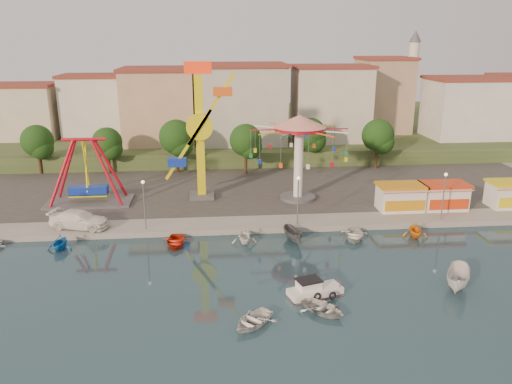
{
  "coord_description": "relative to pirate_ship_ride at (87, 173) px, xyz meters",
  "views": [
    {
      "loc": [
        -0.97,
        -36.47,
        19.7
      ],
      "look_at": [
        3.64,
        14.0,
        4.0
      ],
      "focal_mm": 35.0,
      "sensor_mm": 36.0,
      "label": 1
    }
  ],
  "objects": [
    {
      "name": "tree_2",
      "position": [
        9.79,
        13.51,
        1.52
      ],
      "size": [
        5.02,
        5.02,
        7.85
      ],
      "color": "#382314",
      "rests_on": "quay_deck"
    },
    {
      "name": "booth_left",
      "position": [
        36.37,
        -5.82,
        -2.23
      ],
      "size": [
        5.4,
        3.78,
        3.08
      ],
      "color": "white",
      "rests_on": "quay_deck"
    },
    {
      "name": "kamikaze_tower",
      "position": [
        13.79,
        0.77,
        4.13
      ],
      "size": [
        5.94,
        3.1,
        16.5
      ],
      "color": "#59595E",
      "rests_on": "quay_deck"
    },
    {
      "name": "wave_swinger",
      "position": [
        25.3,
        -0.72,
        3.8
      ],
      "size": [
        11.6,
        11.6,
        10.4
      ],
      "color": "#59595E",
      "rests_on": "quay_deck"
    },
    {
      "name": "rowboat_b",
      "position": [
        17.43,
        -27.54,
        -4.02
      ],
      "size": [
        4.37,
        4.42,
        0.75
      ],
      "primitive_type": "imported",
      "rotation": [
        0.0,
        0.0,
        -0.75
      ],
      "color": "white",
      "rests_on": "ground"
    },
    {
      "name": "moored_boat_6",
      "position": [
        29.12,
        -12.5,
        -3.99
      ],
      "size": [
        3.86,
        4.59,
        0.81
      ],
      "primitive_type": "imported",
      "rotation": [
        0.0,
        0.0,
        -0.31
      ],
      "color": "silver",
      "rests_on": "ground"
    },
    {
      "name": "booth_right",
      "position": [
        49.79,
        -5.82,
        -2.23
      ],
      "size": [
        5.4,
        3.78,
        3.08
      ],
      "color": "white",
      "rests_on": "quay_deck"
    },
    {
      "name": "building_3",
      "position": [
        21.39,
        26.5,
        3.2
      ],
      "size": [
        12.59,
        10.5,
        9.2
      ],
      "primitive_type": "cube",
      "color": "beige",
      "rests_on": "hill_terrace"
    },
    {
      "name": "building_0",
      "position": [
        -17.58,
        23.76,
        4.54
      ],
      "size": [
        9.26,
        9.53,
        11.87
      ],
      "primitive_type": "cube",
      "color": "beige",
      "rests_on": "hill_terrace"
    },
    {
      "name": "tree_3",
      "position": [
        19.79,
        12.06,
        1.16
      ],
      "size": [
        4.68,
        4.68,
        7.32
      ],
      "color": "#382314",
      "rests_on": "quay_deck"
    },
    {
      "name": "moored_boat_4",
      "position": [
        17.85,
        -12.5,
        -3.63
      ],
      "size": [
        2.65,
        3.02,
        1.53
      ],
      "primitive_type": "imported",
      "rotation": [
        0.0,
        0.0,
        0.05
      ],
      "color": "white",
      "rests_on": "ground"
    },
    {
      "name": "tree_4",
      "position": [
        29.79,
        15.05,
        1.35
      ],
      "size": [
        4.86,
        4.86,
        7.6
      ],
      "color": "#382314",
      "rests_on": "quay_deck"
    },
    {
      "name": "building_4",
      "position": [
        34.86,
        29.9,
        3.22
      ],
      "size": [
        10.75,
        9.23,
        9.24
      ],
      "primitive_type": "cube",
      "color": "beige",
      "rests_on": "hill_terrace"
    },
    {
      "name": "tree_5",
      "position": [
        39.79,
        13.23,
        1.31
      ],
      "size": [
        4.83,
        4.83,
        7.54
      ],
      "color": "#382314",
      "rests_on": "quay_deck"
    },
    {
      "name": "building_6",
      "position": [
        59.94,
        26.47,
        4.78
      ],
      "size": [
        8.23,
        8.98,
        12.36
      ],
      "primitive_type": "cube",
      "color": "silver",
      "rests_on": "hill_terrace"
    },
    {
      "name": "van",
      "position": [
        0.85,
        -8.3,
        -2.89
      ],
      "size": [
        6.68,
        4.06,
        1.81
      ],
      "primitive_type": "imported",
      "rotation": [
        0.0,
        0.0,
        1.31
      ],
      "color": "white",
      "rests_on": "quay_deck"
    },
    {
      "name": "booth_mid",
      "position": [
        41.57,
        -5.82,
        -2.23
      ],
      "size": [
        5.4,
        3.78,
        3.08
      ],
      "color": "white",
      "rests_on": "quay_deck"
    },
    {
      "name": "building_2",
      "position": [
        7.6,
        29.66,
        4.22
      ],
      "size": [
        11.95,
        9.28,
        11.23
      ],
      "primitive_type": "cube",
      "color": "tan",
      "rests_on": "hill_terrace"
    },
    {
      "name": "pirate_ship_ride",
      "position": [
        0.0,
        0.0,
        0.0
      ],
      "size": [
        10.0,
        5.0,
        8.0
      ],
      "color": "#59595E",
      "rests_on": "quay_deck"
    },
    {
      "name": "moored_boat_7",
      "position": [
        35.56,
        -12.5,
        -3.61
      ],
      "size": [
        3.12,
        3.43,
        1.57
      ],
      "primitive_type": "imported",
      "rotation": [
        0.0,
        0.0,
        -0.2
      ],
      "color": "orange",
      "rests_on": "ground"
    },
    {
      "name": "building_1",
      "position": [
        -5.54,
        29.08,
        2.92
      ],
      "size": [
        12.33,
        9.01,
        8.63
      ],
      "primitive_type": "cube",
      "color": "silver",
      "rests_on": "hill_terrace"
    },
    {
      "name": "tree_1",
      "position": [
        -0.21,
        13.94,
        0.81
      ],
      "size": [
        4.35,
        4.35,
        6.8
      ],
      "color": "#382314",
      "rests_on": "quay_deck"
    },
    {
      "name": "minaret",
      "position": [
        51.79,
        31.7,
        8.15
      ],
      "size": [
        2.8,
        2.8,
        18.0
      ],
      "color": "silver",
      "rests_on": "hill_terrace"
    },
    {
      "name": "building_5",
      "position": [
        48.16,
        28.03,
        4.21
      ],
      "size": [
        12.77,
        10.96,
        11.21
      ],
      "primitive_type": "cube",
      "color": "tan",
      "rests_on": "hill_terrace"
    },
    {
      "name": "cabin_motorboat",
      "position": [
        22.64,
        -23.74,
        -3.99
      ],
      "size": [
        4.64,
        2.85,
        1.53
      ],
      "rotation": [
        0.0,
        0.0,
        0.3
      ],
      "color": "white",
      "rests_on": "ground"
    },
    {
      "name": "lamp_post_2",
      "position": [
        23.79,
        -9.3,
        -1.29
      ],
      "size": [
        0.14,
        0.14,
        5.0
      ],
      "primitive_type": "cylinder",
      "color": "#59595E",
      "rests_on": "quay_deck"
    },
    {
      "name": "moored_boat_1",
      "position": [
        -0.1,
        -12.5,
        -3.65
      ],
      "size": [
        2.81,
        3.14,
        1.49
      ],
      "primitive_type": "imported",
      "rotation": [
        0.0,
        0.0,
        -0.13
      ],
      "color": "blue",
      "rests_on": "ground"
    },
    {
      "name": "lamp_post_3",
      "position": [
        39.79,
        -9.3,
        -1.29
      ],
      "size": [
        0.14,
        0.14,
        5.0
      ],
      "primitive_type": "cylinder",
      "color": "#59595E",
      "rests_on": "quay_deck"
    },
    {
      "name": "moored_boat_5",
      "position": [
        22.83,
        -12.5,
        -3.7
      ],
      "size": [
        2.13,
        3.82,
        1.39
      ],
      "primitive_type": "imported",
      "rotation": [
        0.0,
        0.0,
        0.22
      ],
      "color": "#515255",
      "rests_on": "ground"
    },
    {
      "name": "rowboat_a",
      "position": [
        22.85,
        -26.35,
        -4.02
      ],
      "size": [
        4.3,
        4.37,
        0.74
      ],
      "primitive_type": "imported",
      "rotation": [
        0.0,
        0.0,
        0.74
      ],
      "color": "silver",
      "rests_on": "ground"
    },
    {
      "name": "moored_boat_3",
      "position": [
        11.0,
        -12.5,
        -4.01
      ],
      "size": [
        2.65,
        3.7,
        0.77
      ],
      "primitive_type": "imported",
      "rotation": [
        0.0,
        0.0,
        0.0
      ],
      "color": "red",
      "rests_on": "ground"
    },
    {
      "name": "ground",
      "position": [
        15.79,
        -22.3,
        -4.39
      ],
      "size": [
        200.0,
        200.0,
        0.0
      ],
      "primitive_type": "plane",
      "color": "#142C38",
      "rests_on": "ground"
    },
    {
      "name": "tree_0",
      "position": [
        -10.21,
        14.67,
        1.08
      ],
      "size": [
        4.6,
        4.6,
        7.19
      ],
      "color": "#382314",
      "rests_on": "quay_deck"
    },
    {
      "name": "skiff",
      "position": [
        34.61,
        -23.7,
        -3.5
      ],
      "size": [
        3.92,
        4.85,
        1.79
      ],
      "primitive_type": "imported",
      "rotation": [
        0.0,
        0.0,
        -0.55
      ],
      "color": "white",
      "rests_on": "ground"
    },
    {
      "name": "hill_terrace",
      "position": [
        15.79,
        44.7,
        -2.89
      ],
      "size": [
        200.0,
        60.0,
        3.0
      ],
      "primitive_type": "cube",
      "color": "#384C26",
      "rests_on": "ground"
    },
    {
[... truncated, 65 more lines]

